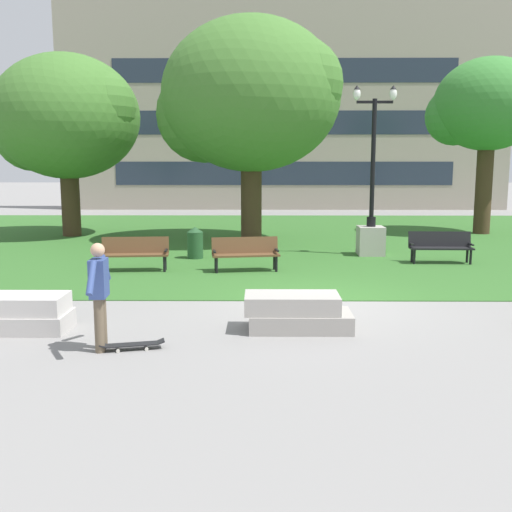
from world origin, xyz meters
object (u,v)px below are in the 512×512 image
(park_bench_far_right, at_px, (245,252))
(trash_bin, at_px, (195,242))
(person_skateboarder, at_px, (99,290))
(park_bench_far_left, at_px, (440,245))
(concrete_block_left, at_px, (296,313))
(park_bench_near_left, at_px, (135,252))
(concrete_block_center, at_px, (18,314))
(skateboard, at_px, (132,345))
(lamp_post_left, at_px, (371,222))

(park_bench_far_right, height_order, trash_bin, trash_bin)
(person_skateboarder, relative_size, trash_bin, 1.78)
(park_bench_far_left, height_order, trash_bin, trash_bin)
(concrete_block_left, distance_m, park_bench_near_left, 6.93)
(park_bench_far_left, bearing_deg, person_skateboarder, -133.43)
(person_skateboarder, height_order, park_bench_near_left, person_skateboarder)
(park_bench_far_left, height_order, park_bench_far_right, same)
(concrete_block_center, height_order, park_bench_near_left, park_bench_near_left)
(concrete_block_center, height_order, trash_bin, trash_bin)
(skateboard, bearing_deg, park_bench_far_right, 76.65)
(person_skateboarder, height_order, park_bench_far_left, person_skateboarder)
(person_skateboarder, distance_m, park_bench_far_right, 7.15)
(park_bench_near_left, bearing_deg, concrete_block_left, -54.39)
(concrete_block_center, relative_size, lamp_post_left, 0.35)
(park_bench_near_left, bearing_deg, park_bench_far_right, -0.03)
(skateboard, relative_size, park_bench_far_left, 0.57)
(person_skateboarder, relative_size, lamp_post_left, 0.33)
(skateboard, bearing_deg, concrete_block_left, 23.77)
(trash_bin, bearing_deg, skateboard, -90.19)
(concrete_block_left, height_order, park_bench_far_right, park_bench_far_right)
(skateboard, distance_m, park_bench_far_left, 10.90)
(skateboard, distance_m, lamp_post_left, 11.09)
(skateboard, xyz_separation_m, trash_bin, (0.03, 8.88, 0.42))
(concrete_block_left, bearing_deg, park_bench_far_right, 100.58)
(lamp_post_left, bearing_deg, park_bench_near_left, -157.84)
(concrete_block_left, xyz_separation_m, person_skateboarder, (-3.14, -1.20, 0.66))
(concrete_block_left, xyz_separation_m, skateboard, (-2.67, -1.17, -0.22))
(concrete_block_center, bearing_deg, concrete_block_left, 1.24)
(person_skateboarder, distance_m, trash_bin, 8.93)
(park_bench_far_right, bearing_deg, park_bench_far_left, 13.31)
(concrete_block_left, distance_m, trash_bin, 8.15)
(concrete_block_center, relative_size, concrete_block_left, 0.96)
(concrete_block_left, height_order, person_skateboarder, person_skateboarder)
(park_bench_far_left, bearing_deg, park_bench_far_right, -166.69)
(skateboard, xyz_separation_m, park_bench_near_left, (-1.37, 6.80, 0.45))
(person_skateboarder, bearing_deg, concrete_block_left, 20.88)
(park_bench_far_left, distance_m, lamp_post_left, 2.35)
(park_bench_near_left, relative_size, park_bench_far_left, 1.01)
(park_bench_near_left, height_order, trash_bin, trash_bin)
(skateboard, bearing_deg, park_bench_far_left, 48.31)
(park_bench_far_left, height_order, lamp_post_left, lamp_post_left)
(lamp_post_left, bearing_deg, park_bench_far_right, -144.19)
(skateboard, relative_size, park_bench_far_right, 0.56)
(trash_bin, bearing_deg, park_bench_far_left, -5.92)
(concrete_block_left, relative_size, park_bench_far_right, 1.01)
(park_bench_far_left, relative_size, lamp_post_left, 0.35)
(skateboard, relative_size, trash_bin, 1.08)
(skateboard, bearing_deg, lamp_post_left, 60.25)
(concrete_block_center, distance_m, park_bench_near_left, 5.80)
(trash_bin, bearing_deg, person_skateboarder, -93.26)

